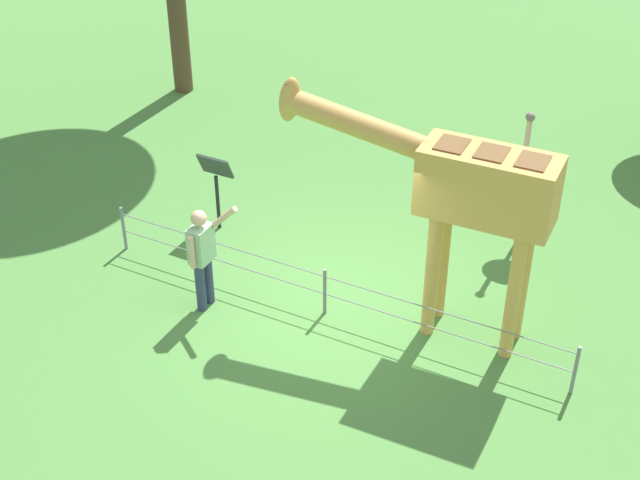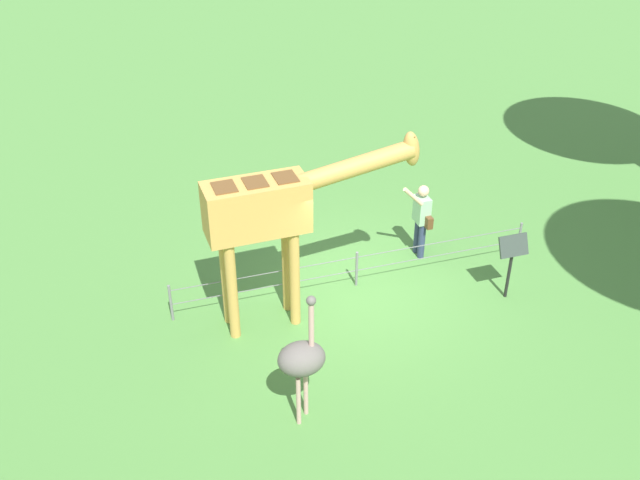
% 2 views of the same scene
% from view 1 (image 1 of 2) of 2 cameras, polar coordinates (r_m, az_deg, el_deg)
% --- Properties ---
extents(ground_plane, '(60.00, 60.00, 0.00)m').
position_cam_1_polar(ground_plane, '(12.76, 0.71, -4.20)').
color(ground_plane, '#4C843D').
extents(giraffe, '(3.78, 0.76, 3.29)m').
position_cam_1_polar(giraffe, '(11.26, 9.12, 3.22)').
color(giraffe, gold).
rests_on(giraffe, ground_plane).
extents(visitor, '(0.64, 0.58, 1.70)m').
position_cam_1_polar(visitor, '(12.35, -7.53, -0.82)').
color(visitor, navy).
rests_on(visitor, ground_plane).
extents(ostrich, '(0.70, 0.56, 2.25)m').
position_cam_1_polar(ostrich, '(13.78, 13.37, 3.79)').
color(ostrich, '#CC9E93').
rests_on(ostrich, ground_plane).
extents(info_sign, '(0.56, 0.21, 1.32)m').
position_cam_1_polar(info_sign, '(14.05, -6.69, 4.07)').
color(info_sign, black).
rests_on(info_sign, ground_plane).
extents(wire_fence, '(7.05, 0.05, 0.75)m').
position_cam_1_polar(wire_fence, '(12.38, 0.31, -3.21)').
color(wire_fence, slate).
rests_on(wire_fence, ground_plane).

